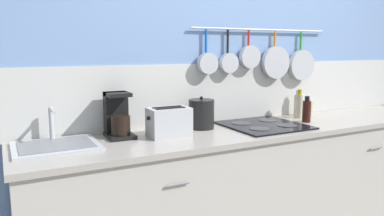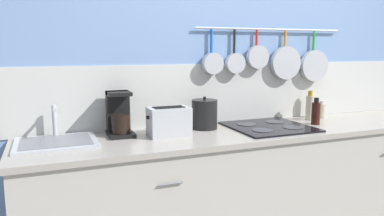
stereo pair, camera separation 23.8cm
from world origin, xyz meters
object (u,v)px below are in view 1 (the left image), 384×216
Objects in this scene: bottle_cooking_wine at (307,111)px; bottle_hot_sauce at (297,104)px; kettle at (201,114)px; bottle_olive_oil at (299,105)px; bottle_dish_soap at (309,108)px; coffee_maker at (118,118)px; toaster at (169,122)px.

bottle_cooking_wine is 0.29m from bottle_hot_sauce.
kettle is at bearing 168.40° from bottle_cooking_wine.
bottle_olive_oil reaches higher than kettle.
bottle_cooking_wine is 0.86× the size of bottle_olive_oil.
kettle is 1.15× the size of bottle_cooking_wine.
kettle is 1.62× the size of bottle_dish_soap.
bottle_dish_soap is (1.62, -0.00, -0.06)m from coffee_maker.
toaster is at bearing -26.18° from coffee_maker.
bottle_cooking_wine is at bearing -115.22° from bottle_olive_oil.
bottle_hot_sauce is (1.55, 0.06, -0.03)m from coffee_maker.
bottle_dish_soap is at bearing 12.45° from bottle_olive_oil.
bottle_olive_oil is at bearing -1.34° from coffee_maker.
kettle is (0.30, 0.12, 0.01)m from toaster.
coffee_maker is at bearing 172.14° from bottle_cooking_wine.
coffee_maker is 1.42m from bottle_cooking_wine.
coffee_maker is 0.59m from kettle.
kettle is 0.99× the size of bottle_olive_oil.
coffee_maker is 1.25× the size of kettle.
bottle_dish_soap is (1.33, 0.14, -0.03)m from toaster.
bottle_cooking_wine is 0.94× the size of bottle_hot_sauce.
coffee_maker reaches higher than toaster.
bottle_hot_sauce is (0.07, 0.10, -0.01)m from bottle_olive_oil.
bottle_cooking_wine is (0.82, -0.17, -0.01)m from kettle.
toaster is 1.32× the size of bottle_hot_sauce.
bottle_cooking_wine is at bearing -119.17° from bottle_hot_sauce.
bottle_dish_soap is at bearing -0.13° from coffee_maker.
kettle is (0.59, -0.03, -0.02)m from coffee_maker.
toaster is 1.34m from bottle_dish_soap.
coffee_maker reaches higher than bottle_olive_oil.
coffee_maker is 1.02× the size of toaster.
bottle_olive_oil is 0.12m from bottle_hot_sauce.
bottle_cooking_wine is 1.41× the size of bottle_dish_soap.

